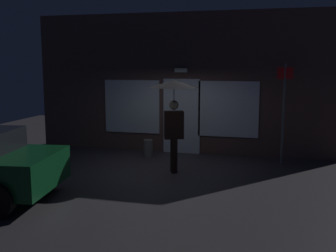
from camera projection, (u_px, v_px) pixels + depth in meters
The scene contains 5 objects.
ground_plane at pixel (162, 171), 10.14m from camera, with size 18.00×18.00×0.00m, color #38353A.
building_facade at pixel (183, 84), 12.07m from camera, with size 9.10×0.48×4.11m.
person_with_umbrella at pixel (174, 101), 9.82m from camera, with size 1.18×1.18×2.25m.
street_sign_post at pixel (284, 108), 10.63m from camera, with size 0.40×0.07×2.65m.
sidewalk_bollard at pixel (148, 148), 11.65m from camera, with size 0.26×0.26×0.49m, color slate.
Camera 1 is at (2.63, -9.49, 2.66)m, focal length 43.74 mm.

